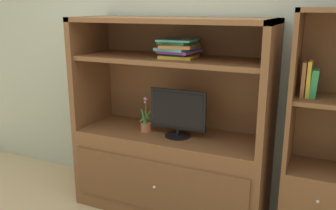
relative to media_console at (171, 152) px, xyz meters
name	(u,v)px	position (x,y,z in m)	size (l,w,h in m)	color
painted_rear_wall	(188,39)	(0.00, 0.34, 0.89)	(6.00, 0.10, 2.80)	#ADB29E
media_console	(171,152)	(0.00, 0.00, 0.00)	(1.56, 0.59, 1.58)	brown
tv_monitor	(178,113)	(0.08, -0.05, 0.36)	(0.46, 0.20, 0.38)	black
potted_plant	(146,125)	(-0.21, -0.04, 0.22)	(0.11, 0.12, 0.29)	#B26642
magazine_stack	(179,48)	(0.07, -0.01, 0.85)	(0.29, 0.35, 0.14)	gold
bookshelf_tall	(321,174)	(1.14, 0.00, 0.03)	(0.49, 0.41, 1.66)	brown
upright_book_row	(310,81)	(1.01, -0.01, 0.68)	(0.10, 0.15, 0.24)	#A56638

